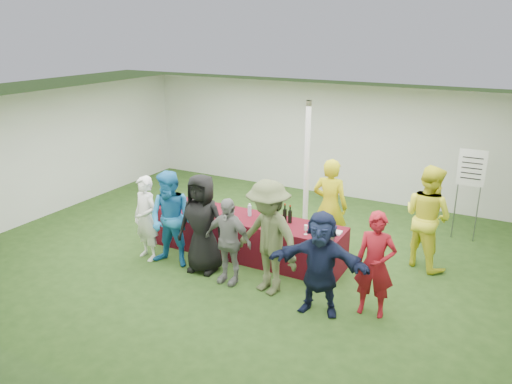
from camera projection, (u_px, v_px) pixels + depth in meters
The scene contains 18 objects.
ground at pixel (254, 255), 9.12m from camera, with size 60.00×60.00×0.00m, color #284719.
tent at pixel (307, 172), 9.47m from camera, with size 10.00×10.00×10.00m.
serving_table at pixel (246, 236), 9.00m from camera, with size 3.60×0.80×0.75m, color #570A15.
wine_bottles at pixel (277, 214), 8.70m from camera, with size 0.54×0.14×0.32m.
wine_glasses at pixel (217, 211), 8.83m from camera, with size 2.71×0.13×0.16m.
water_bottle at pixel (250, 210), 8.90m from camera, with size 0.07×0.07×0.23m.
bar_towel at pixel (334, 232), 8.19m from camera, with size 0.25×0.18×0.03m, color white.
dump_bucket at pixel (328, 233), 7.95m from camera, with size 0.24×0.24×0.18m, color slate.
wine_list_sign at pixel (471, 175), 9.39m from camera, with size 0.50×0.03×1.80m.
staff_pourer at pixel (330, 206), 9.01m from camera, with size 0.65×0.42×1.77m, color gold.
staff_back at pixel (427, 217), 8.46m from camera, with size 0.88×0.69×1.81m, color yellow.
customer_0 at pixel (146, 218), 8.78m from camera, with size 0.56×0.37×1.53m, color white.
customer_1 at pixel (171, 220), 8.51m from camera, with size 0.82×0.64×1.69m, color #1F74B5.
customer_2 at pixel (202, 224), 8.31m from camera, with size 0.83×0.54×1.71m, color black.
customer_3 at pixel (228, 241), 7.96m from camera, with size 0.85×0.35×1.44m, color gray.
customer_4 at pixel (268, 238), 7.60m from camera, with size 1.18×0.68×1.83m, color #4F5834.
customer_5 at pixel (320, 263), 7.09m from camera, with size 1.44×0.46×1.56m, color #141B38.
customer_6 at pixel (375, 265), 7.04m from camera, with size 0.57×0.37×1.56m, color maroon.
Camera 1 is at (3.95, -7.29, 3.98)m, focal length 35.00 mm.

